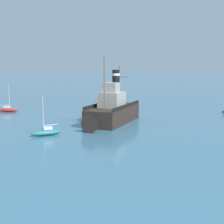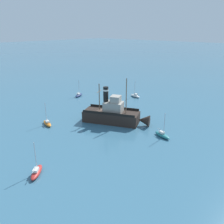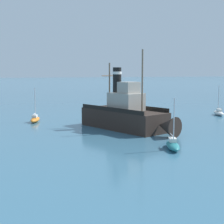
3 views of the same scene
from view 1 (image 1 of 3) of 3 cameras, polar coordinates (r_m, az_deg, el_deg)
The scene contains 5 objects.
ground_plane at distance 52.58m, azimuth 0.85°, elevation -1.49°, with size 600.00×600.00×0.00m, color #38667F.
old_tugboat at distance 50.17m, azimuth -0.07°, elevation 0.17°, with size 9.01×14.51×9.90m.
sailboat_teal at distance 42.62m, azimuth -10.91°, elevation -3.29°, with size 2.17×3.96×4.90m.
sailboat_red at distance 65.31m, azimuth -16.92°, elevation 0.40°, with size 3.58×3.33×4.90m.
sailboat_orange at distance 64.50m, azimuth -0.75°, elevation 0.65°, with size 2.07×3.96×4.90m.
Camera 1 is at (-36.36, 36.98, 8.64)m, focal length 55.00 mm.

